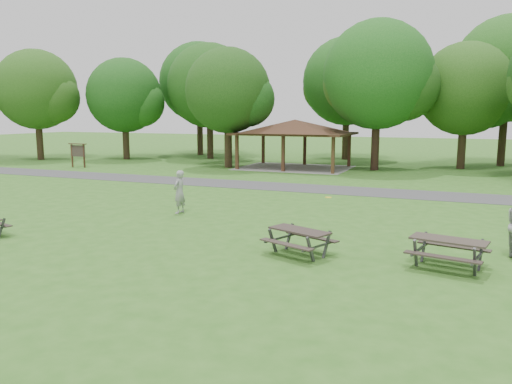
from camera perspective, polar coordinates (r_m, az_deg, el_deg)
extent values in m
plane|color=#30651C|center=(15.82, -8.97, -6.53)|extent=(160.00, 160.00, 0.00)
cube|color=#3F3F41|center=(28.46, 5.83, 0.44)|extent=(120.00, 3.20, 0.02)
cube|color=#3B2415|center=(37.83, -2.19, 4.54)|extent=(0.22, 0.22, 2.60)
cube|color=#3A2215|center=(42.78, 0.83, 5.05)|extent=(0.22, 0.22, 2.60)
cube|color=#351F13|center=(36.44, 3.12, 4.36)|extent=(0.22, 0.22, 2.60)
cube|color=#331D12|center=(41.56, 5.59, 4.89)|extent=(0.22, 0.22, 2.60)
cube|color=#3B2615|center=(35.40, 8.79, 4.14)|extent=(0.22, 0.22, 2.60)
cube|color=#3B2115|center=(40.65, 10.61, 4.69)|extent=(0.22, 0.22, 2.60)
cube|color=#362215|center=(38.92, 4.46, 6.67)|extent=(8.60, 6.60, 0.16)
pyramid|color=#372116|center=(38.90, 4.47, 7.53)|extent=(7.01, 7.01, 1.00)
cube|color=gray|center=(39.11, 4.42, 2.77)|extent=(8.40, 6.40, 0.03)
cube|color=#3E2316|center=(42.30, -20.28, 3.91)|extent=(0.10, 0.10, 1.80)
cube|color=#331C12|center=(41.50, -19.05, 3.89)|extent=(0.10, 0.10, 1.80)
cube|color=#302823|center=(41.87, -19.70, 4.45)|extent=(1.40, 0.06, 0.90)
cube|color=black|center=(41.84, -19.74, 5.20)|extent=(1.60, 0.30, 0.06)
cylinder|color=#2F2015|center=(50.26, -23.49, 5.51)|extent=(0.60, 0.60, 3.67)
sphere|color=#204915|center=(50.26, -23.81, 10.67)|extent=(7.20, 7.20, 7.20)
sphere|color=#204914|center=(49.30, -22.18, 9.98)|extent=(4.68, 4.68, 4.68)
sphere|color=#144313|center=(51.14, -25.07, 9.94)|extent=(4.32, 4.32, 4.32)
cylinder|color=#2E2014|center=(48.26, -14.63, 5.63)|extent=(0.60, 0.60, 3.32)
sphere|color=#134313|center=(48.23, -14.83, 10.63)|extent=(6.80, 6.80, 6.80)
sphere|color=#174C15|center=(47.55, -13.09, 9.91)|extent=(4.42, 4.42, 4.42)
sphere|color=#154012|center=(48.88, -16.24, 9.95)|extent=(4.08, 4.08, 4.08)
cylinder|color=black|center=(47.46, -5.26, 6.15)|extent=(0.60, 0.60, 3.85)
sphere|color=#174213|center=(47.48, -5.35, 12.00)|extent=(7.80, 7.80, 7.80)
sphere|color=#1E4B15|center=(46.92, -3.23, 11.11)|extent=(5.07, 5.07, 5.07)
sphere|color=#164814|center=(48.02, -7.13, 11.24)|extent=(4.68, 4.68, 4.68)
cylinder|color=#2E2114|center=(39.43, -3.19, 5.36)|extent=(0.60, 0.60, 3.50)
sphere|color=#173E11|center=(39.39, -3.25, 11.51)|extent=(6.60, 6.60, 6.60)
sphere|color=#144313|center=(39.03, -1.04, 10.57)|extent=(4.29, 4.29, 4.29)
sphere|color=#1F4C15|center=(39.79, -5.11, 10.75)|extent=(3.96, 3.96, 3.96)
cylinder|color=black|center=(38.52, 13.47, 5.44)|extent=(0.60, 0.60, 4.02)
sphere|color=#164D16|center=(38.56, 13.75, 12.89)|extent=(8.00, 8.00, 8.00)
sphere|color=#194112|center=(38.57, 16.47, 11.59)|extent=(5.20, 5.20, 5.20)
sphere|color=#224D16|center=(38.61, 11.27, 12.07)|extent=(4.80, 4.80, 4.80)
cylinder|color=#312015|center=(41.56, 22.45, 4.84)|extent=(0.60, 0.60, 3.43)
sphere|color=#204915|center=(41.53, 22.81, 10.81)|extent=(7.00, 7.00, 7.00)
sphere|color=#154012|center=(41.83, 24.94, 9.70)|extent=(4.55, 4.55, 4.55)
sphere|color=#184E16|center=(41.33, 20.80, 10.21)|extent=(4.20, 4.20, 4.20)
cylinder|color=black|center=(51.95, -6.42, 6.66)|extent=(0.60, 0.60, 4.38)
sphere|color=#134313|center=(52.01, -6.52, 12.38)|extent=(8.00, 8.00, 8.00)
sphere|color=#164714|center=(51.39, -4.54, 11.55)|extent=(5.20, 5.20, 5.20)
sphere|color=#154012|center=(52.59, -8.17, 11.65)|extent=(4.80, 4.80, 4.80)
cylinder|color=#302115|center=(47.11, 10.19, 6.20)|extent=(0.60, 0.60, 4.13)
sphere|color=#154915|center=(47.16, 10.37, 12.35)|extent=(8.00, 8.00, 8.00)
sphere|color=#153F12|center=(47.06, 12.60, 11.32)|extent=(5.20, 5.20, 5.20)
sphere|color=#204C15|center=(47.29, 8.36, 11.67)|extent=(4.80, 4.80, 4.80)
cylinder|color=black|center=(45.13, 26.34, 5.57)|extent=(0.60, 0.60, 4.55)
sphere|color=#1B4F16|center=(45.22, 26.82, 12.44)|extent=(8.40, 8.40, 8.40)
sphere|color=#174213|center=(44.90, 24.60, 11.81)|extent=(5.04, 5.04, 5.04)
cube|color=#39393B|center=(19.08, -27.09, -3.74)|extent=(0.14, 0.34, 0.70)
cube|color=#2D2420|center=(14.91, 4.99, -4.40)|extent=(2.00, 1.36, 0.05)
cube|color=#332925|center=(14.53, 3.45, -5.99)|extent=(1.83, 0.93, 0.04)
cube|color=#2C2520|center=(15.46, 6.41, -5.11)|extent=(1.83, 0.93, 0.04)
cube|color=#3B3B3D|center=(15.17, 1.93, -5.62)|extent=(0.20, 0.39, 0.81)
cube|color=#414144|center=(15.74, 3.83, -5.09)|extent=(0.20, 0.39, 0.81)
cube|color=#3B3B3D|center=(15.44, 2.90, -5.24)|extent=(0.61, 1.43, 0.05)
cube|color=#414144|center=(14.28, 6.24, -6.58)|extent=(0.20, 0.39, 0.81)
cube|color=#464749|center=(14.89, 8.08, -5.98)|extent=(0.20, 0.39, 0.81)
cube|color=#3C3C3E|center=(14.58, 7.18, -6.16)|extent=(0.61, 1.43, 0.05)
cube|color=#322A24|center=(14.56, 21.17, -5.13)|extent=(2.08, 1.15, 0.05)
cube|color=#2D2521|center=(14.03, 20.50, -6.99)|extent=(1.99, 0.66, 0.04)
cube|color=#312A23|center=(15.25, 21.65, -5.79)|extent=(1.99, 0.66, 0.04)
cube|color=#464548|center=(14.45, 17.77, -6.70)|extent=(0.14, 0.42, 0.85)
cube|color=#444446|center=(15.21, 18.64, -5.96)|extent=(0.14, 0.42, 0.85)
cube|color=#3A3A3C|center=(14.82, 18.22, -6.20)|extent=(0.38, 1.58, 0.05)
cube|color=#3D3D3F|center=(14.13, 23.72, -7.38)|extent=(0.14, 0.42, 0.85)
cube|color=#39383B|center=(14.92, 24.29, -6.58)|extent=(0.14, 0.42, 0.85)
cube|color=#464648|center=(14.52, 24.02, -6.85)|extent=(0.38, 1.58, 0.05)
cylinder|color=yellow|center=(17.71, 8.27, -0.61)|extent=(0.30, 0.30, 0.02)
imported|color=#959598|center=(21.35, -8.75, 0.01)|extent=(0.48, 0.69, 1.83)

